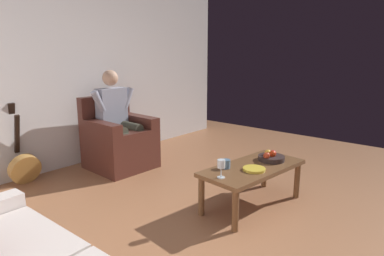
{
  "coord_description": "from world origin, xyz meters",
  "views": [
    {
      "loc": [
        2.45,
        1.14,
        1.5
      ],
      "look_at": [
        -0.37,
        -1.25,
        0.67
      ],
      "focal_mm": 31.14,
      "sensor_mm": 36.0,
      "label": 1
    }
  ],
  "objects_px": {
    "guitar": "(24,166)",
    "wine_glass_near": "(221,165)",
    "armchair": "(119,142)",
    "decorative_dish": "(254,169)",
    "candle_jar": "(226,164)",
    "coffee_table": "(253,172)",
    "fruit_bowl": "(271,157)",
    "person_seated": "(117,116)"
  },
  "relations": [
    {
      "from": "fruit_bowl",
      "to": "armchair",
      "type": "bearing_deg",
      "value": -79.03
    },
    {
      "from": "decorative_dish",
      "to": "fruit_bowl",
      "type": "bearing_deg",
      "value": -177.19
    },
    {
      "from": "armchair",
      "to": "decorative_dish",
      "type": "height_order",
      "value": "armchair"
    },
    {
      "from": "person_seated",
      "to": "candle_jar",
      "type": "distance_m",
      "value": 1.82
    },
    {
      "from": "coffee_table",
      "to": "guitar",
      "type": "distance_m",
      "value": 2.64
    },
    {
      "from": "coffee_table",
      "to": "wine_glass_near",
      "type": "height_order",
      "value": "wine_glass_near"
    },
    {
      "from": "person_seated",
      "to": "candle_jar",
      "type": "bearing_deg",
      "value": 88.73
    },
    {
      "from": "guitar",
      "to": "decorative_dish",
      "type": "relative_size",
      "value": 4.44
    },
    {
      "from": "wine_glass_near",
      "to": "guitar",
      "type": "bearing_deg",
      "value": -71.92
    },
    {
      "from": "fruit_bowl",
      "to": "candle_jar",
      "type": "height_order",
      "value": "fruit_bowl"
    },
    {
      "from": "coffee_table",
      "to": "candle_jar",
      "type": "distance_m",
      "value": 0.3
    },
    {
      "from": "person_seated",
      "to": "guitar",
      "type": "bearing_deg",
      "value": -17.27
    },
    {
      "from": "guitar",
      "to": "decorative_dish",
      "type": "distance_m",
      "value": 2.67
    },
    {
      "from": "armchair",
      "to": "decorative_dish",
      "type": "distance_m",
      "value": 2.04
    },
    {
      "from": "armchair",
      "to": "guitar",
      "type": "bearing_deg",
      "value": -17.21
    },
    {
      "from": "guitar",
      "to": "wine_glass_near",
      "type": "distance_m",
      "value": 2.43
    },
    {
      "from": "person_seated",
      "to": "wine_glass_near",
      "type": "height_order",
      "value": "person_seated"
    },
    {
      "from": "coffee_table",
      "to": "candle_jar",
      "type": "height_order",
      "value": "candle_jar"
    },
    {
      "from": "armchair",
      "to": "wine_glass_near",
      "type": "relative_size",
      "value": 5.64
    },
    {
      "from": "coffee_table",
      "to": "candle_jar",
      "type": "xyz_separation_m",
      "value": [
        0.22,
        -0.17,
        0.1
      ]
    },
    {
      "from": "fruit_bowl",
      "to": "decorative_dish",
      "type": "distance_m",
      "value": 0.37
    },
    {
      "from": "wine_glass_near",
      "to": "candle_jar",
      "type": "relative_size",
      "value": 1.96
    },
    {
      "from": "person_seated",
      "to": "wine_glass_near",
      "type": "bearing_deg",
      "value": 81.9
    },
    {
      "from": "guitar",
      "to": "fruit_bowl",
      "type": "height_order",
      "value": "guitar"
    },
    {
      "from": "coffee_table",
      "to": "decorative_dish",
      "type": "distance_m",
      "value": 0.14
    },
    {
      "from": "guitar",
      "to": "decorative_dish",
      "type": "xyz_separation_m",
      "value": [
        -1.11,
        2.42,
        0.22
      ]
    },
    {
      "from": "wine_glass_near",
      "to": "person_seated",
      "type": "bearing_deg",
      "value": -100.09
    },
    {
      "from": "decorative_dish",
      "to": "candle_jar",
      "type": "bearing_deg",
      "value": -63.38
    },
    {
      "from": "armchair",
      "to": "guitar",
      "type": "xyz_separation_m",
      "value": [
        1.09,
        -0.38,
        -0.13
      ]
    },
    {
      "from": "guitar",
      "to": "person_seated",
      "type": "bearing_deg",
      "value": 160.74
    },
    {
      "from": "person_seated",
      "to": "fruit_bowl",
      "type": "distance_m",
      "value": 2.07
    },
    {
      "from": "coffee_table",
      "to": "fruit_bowl",
      "type": "xyz_separation_m",
      "value": [
        -0.27,
        0.05,
        0.1
      ]
    },
    {
      "from": "person_seated",
      "to": "decorative_dish",
      "type": "relative_size",
      "value": 6.03
    },
    {
      "from": "guitar",
      "to": "candle_jar",
      "type": "distance_m",
      "value": 2.4
    },
    {
      "from": "armchair",
      "to": "wine_glass_near",
      "type": "xyz_separation_m",
      "value": [
        0.34,
        1.91,
        0.19
      ]
    },
    {
      "from": "guitar",
      "to": "armchair",
      "type": "bearing_deg",
      "value": 160.81
    },
    {
      "from": "armchair",
      "to": "wine_glass_near",
      "type": "distance_m",
      "value": 1.95
    },
    {
      "from": "armchair",
      "to": "guitar",
      "type": "relative_size",
      "value": 1.0
    },
    {
      "from": "armchair",
      "to": "candle_jar",
      "type": "bearing_deg",
      "value": 88.74
    },
    {
      "from": "fruit_bowl",
      "to": "decorative_dish",
      "type": "xyz_separation_m",
      "value": [
        0.37,
        0.02,
        -0.03
      ]
    },
    {
      "from": "wine_glass_near",
      "to": "decorative_dish",
      "type": "relative_size",
      "value": 0.78
    },
    {
      "from": "wine_glass_near",
      "to": "fruit_bowl",
      "type": "xyz_separation_m",
      "value": [
        -0.73,
        0.11,
        -0.08
      ]
    }
  ]
}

